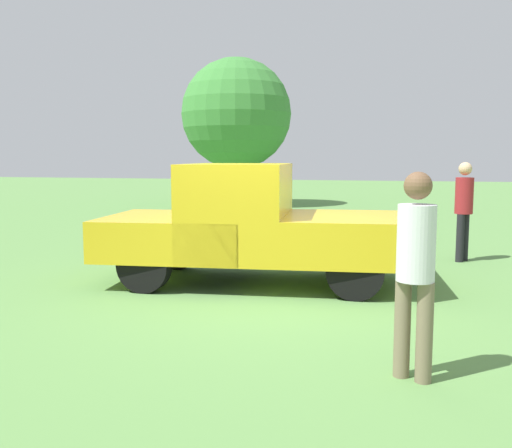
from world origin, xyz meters
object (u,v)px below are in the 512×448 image
Objects in this scene: person_bystander at (464,205)px; person_visitor at (416,263)px; pickup_truck at (248,222)px; tree_back_right at (236,114)px.

person_visitor is (0.99, 6.04, -0.02)m from person_bystander.
pickup_truck is at bearing -119.78° from person_visitor.
person_bystander is at bearing 124.54° from tree_back_right.
pickup_truck is 2.63× the size of person_bystander.
tree_back_right is at bearing -133.95° from person_visitor.
tree_back_right reaches higher than pickup_truck.
pickup_truck is 4.30m from person_bystander.
person_bystander reaches higher than pickup_truck.
pickup_truck is 2.67× the size of person_visitor.
person_visitor is 0.31× the size of tree_back_right.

